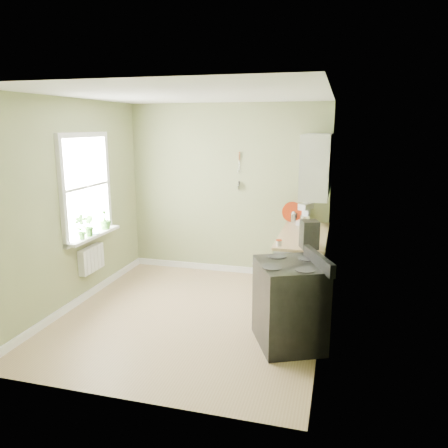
% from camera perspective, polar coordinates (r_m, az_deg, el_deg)
% --- Properties ---
extents(floor, '(3.20, 3.60, 0.02)m').
position_cam_1_polar(floor, '(5.68, -4.32, -11.91)').
color(floor, '#A5835B').
rests_on(floor, ground).
extents(ceiling, '(3.20, 3.60, 0.02)m').
position_cam_1_polar(ceiling, '(5.18, -4.84, 16.62)').
color(ceiling, white).
rests_on(ceiling, wall_back).
extents(wall_back, '(3.20, 0.02, 2.70)m').
position_cam_1_polar(wall_back, '(6.97, 0.42, 4.44)').
color(wall_back, '#8E9767').
rests_on(wall_back, floor).
extents(wall_left, '(0.02, 3.60, 2.70)m').
position_cam_1_polar(wall_left, '(5.99, -19.26, 2.36)').
color(wall_left, '#8E9767').
rests_on(wall_left, floor).
extents(wall_right, '(0.02, 3.60, 2.70)m').
position_cam_1_polar(wall_right, '(4.97, 13.22, 0.72)').
color(wall_right, '#8E9767').
rests_on(wall_right, floor).
extents(base_cabinets, '(0.60, 1.60, 0.87)m').
position_cam_1_polar(base_cabinets, '(6.18, 10.26, -5.57)').
color(base_cabinets, silver).
rests_on(base_cabinets, floor).
extents(countertop, '(0.64, 1.60, 0.04)m').
position_cam_1_polar(countertop, '(6.06, 10.34, -1.47)').
color(countertop, tan).
rests_on(countertop, base_cabinets).
extents(upper_cabinets, '(0.35, 1.40, 0.80)m').
position_cam_1_polar(upper_cabinets, '(5.99, 12.08, 7.62)').
color(upper_cabinets, silver).
rests_on(upper_cabinets, wall_right).
extents(window, '(0.06, 1.14, 1.44)m').
position_cam_1_polar(window, '(6.19, -17.63, 4.67)').
color(window, white).
rests_on(window, wall_left).
extents(window_sill, '(0.18, 1.14, 0.04)m').
position_cam_1_polar(window_sill, '(6.28, -16.66, -1.41)').
color(window_sill, white).
rests_on(window_sill, wall_left).
extents(radiator, '(0.12, 0.50, 0.35)m').
position_cam_1_polar(radiator, '(6.34, -16.94, -4.39)').
color(radiator, white).
rests_on(radiator, wall_left).
extents(wall_utensils, '(0.02, 0.14, 0.58)m').
position_cam_1_polar(wall_utensils, '(6.86, 1.99, 6.11)').
color(wall_utensils, tan).
rests_on(wall_utensils, wall_back).
extents(stove, '(0.94, 0.96, 1.05)m').
position_cam_1_polar(stove, '(4.86, 8.53, -10.22)').
color(stove, black).
rests_on(stove, floor).
extents(stand_mixer, '(0.27, 0.33, 0.36)m').
position_cam_1_polar(stand_mixer, '(6.61, 10.60, 1.22)').
color(stand_mixer, '#B2B2B7').
rests_on(stand_mixer, countertop).
extents(kettle, '(0.17, 0.10, 0.17)m').
position_cam_1_polar(kettle, '(6.75, 9.03, 0.95)').
color(kettle, silver).
rests_on(kettle, countertop).
extents(coffee_maker, '(0.26, 0.27, 0.34)m').
position_cam_1_polar(coffee_maker, '(5.34, 11.04, -1.43)').
color(coffee_maker, black).
rests_on(coffee_maker, countertop).
extents(red_tray, '(0.31, 0.16, 0.31)m').
position_cam_1_polar(red_tray, '(6.74, 8.89, 1.56)').
color(red_tray, '#BB2F0C').
rests_on(red_tray, countertop).
extents(jar, '(0.07, 0.07, 0.08)m').
position_cam_1_polar(jar, '(5.39, 7.18, -2.45)').
color(jar, beige).
rests_on(jar, countertop).
extents(plant_a, '(0.21, 0.18, 0.33)m').
position_cam_1_polar(plant_a, '(5.98, -18.21, -0.36)').
color(plant_a, '#40802C').
rests_on(plant_a, window_sill).
extents(plant_b, '(0.20, 0.20, 0.28)m').
position_cam_1_polar(plant_b, '(6.13, -17.27, -0.23)').
color(plant_b, '#40802C').
rests_on(plant_b, window_sill).
extents(plant_c, '(0.17, 0.17, 0.29)m').
position_cam_1_polar(plant_c, '(6.49, -15.27, 0.63)').
color(plant_c, '#40802C').
rests_on(plant_c, window_sill).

